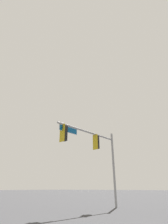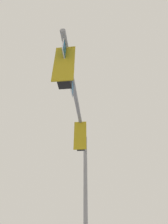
{
  "view_description": "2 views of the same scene",
  "coord_description": "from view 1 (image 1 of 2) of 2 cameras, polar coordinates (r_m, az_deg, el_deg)",
  "views": [
    {
      "loc": [
        6.14,
        0.06,
        1.46
      ],
      "look_at": [
        -3.6,
        -7.56,
        6.89
      ],
      "focal_mm": 28.0,
      "sensor_mm": 36.0,
      "label": 1
    },
    {
      "loc": [
        0.37,
        -8.1,
        1.55
      ],
      "look_at": [
        -5.75,
        -8.09,
        6.11
      ],
      "focal_mm": 28.0,
      "sensor_mm": 36.0,
      "label": 2
    }
  ],
  "objects": [
    {
      "name": "signal_pole_near",
      "position": [
        14.93,
        3.2,
        -11.38
      ],
      "size": [
        6.77,
        0.93,
        6.4
      ],
      "color": "gray",
      "rests_on": "ground_plane"
    }
  ]
}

